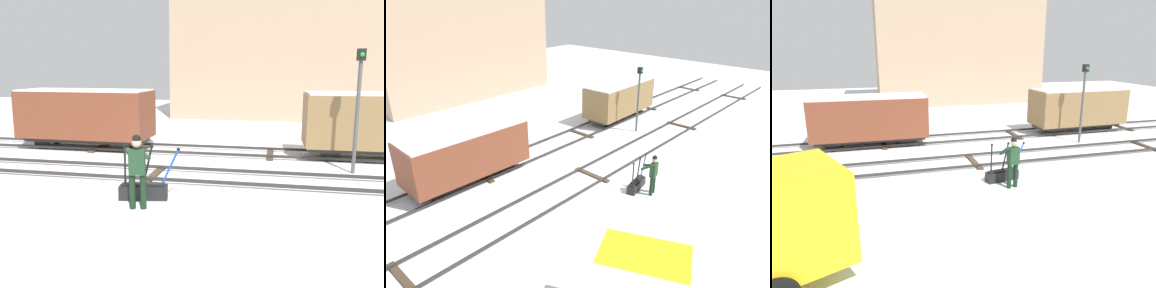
# 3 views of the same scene
# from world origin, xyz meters

# --- Properties ---
(ground_plane) EXTENTS (60.00, 60.00, 0.00)m
(ground_plane) POSITION_xyz_m (0.00, 0.00, 0.00)
(ground_plane) COLOR silver
(track_main_line) EXTENTS (44.00, 1.94, 0.18)m
(track_main_line) POSITION_xyz_m (0.00, 0.00, 0.11)
(track_main_line) COLOR #2D2B28
(track_main_line) RESTS_ON ground_plane
(track_siding_near) EXTENTS (44.00, 1.94, 0.18)m
(track_siding_near) POSITION_xyz_m (0.00, 3.86, 0.11)
(track_siding_near) COLOR #2D2B28
(track_siding_near) RESTS_ON ground_plane
(switch_lever_frame) EXTENTS (1.58, 0.58, 1.45)m
(switch_lever_frame) POSITION_xyz_m (0.41, -2.19, 0.25)
(switch_lever_frame) COLOR black
(switch_lever_frame) RESTS_ON ground_plane
(rail_worker) EXTENTS (0.61, 0.75, 1.81)m
(rail_worker) POSITION_xyz_m (0.49, -2.89, 1.03)
(rail_worker) COLOR black
(rail_worker) RESTS_ON ground_plane
(signal_post) EXTENTS (0.24, 0.32, 3.91)m
(signal_post) POSITION_xyz_m (6.16, 1.65, 2.39)
(signal_post) COLOR #4C4C4C
(signal_post) RESTS_ON ground_plane
(apartment_building) EXTENTS (14.05, 6.86, 10.92)m
(apartment_building) POSITION_xyz_m (3.70, 17.60, 5.47)
(apartment_building) COLOR tan
(apartment_building) RESTS_ON ground_plane
(freight_car_near_switch) EXTENTS (5.33, 2.15, 2.46)m
(freight_car_near_switch) POSITION_xyz_m (7.37, 3.86, 1.41)
(freight_car_near_switch) COLOR #2D2B28
(freight_car_near_switch) RESTS_ON ground_plane
(freight_car_mid_siding) EXTENTS (5.47, 2.19, 2.46)m
(freight_car_mid_siding) POSITION_xyz_m (-4.10, 3.86, 1.41)
(freight_car_mid_siding) COLOR #2D2B28
(freight_car_mid_siding) RESTS_ON ground_plane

